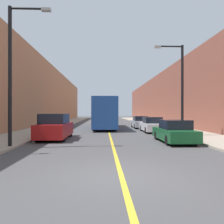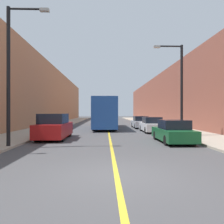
% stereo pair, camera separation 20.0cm
% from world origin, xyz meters
% --- Properties ---
extents(ground_plane, '(200.00, 200.00, 0.00)m').
position_xyz_m(ground_plane, '(0.00, 0.00, 0.00)').
color(ground_plane, '#474749').
extents(sidewalk_left, '(3.80, 72.00, 0.13)m').
position_xyz_m(sidewalk_left, '(-7.21, 30.00, 0.07)').
color(sidewalk_left, '#A89E8C').
rests_on(sidewalk_left, ground).
extents(sidewalk_right, '(3.80, 72.00, 0.13)m').
position_xyz_m(sidewalk_right, '(7.21, 30.00, 0.07)').
color(sidewalk_right, '#A89E8C').
rests_on(sidewalk_right, ground).
extents(building_row_left, '(4.00, 72.00, 9.87)m').
position_xyz_m(building_row_left, '(-11.11, 30.00, 4.94)').
color(building_row_left, '#B2724C').
rests_on(building_row_left, ground).
extents(building_row_right, '(4.00, 72.00, 8.66)m').
position_xyz_m(building_row_right, '(11.11, 30.00, 4.33)').
color(building_row_right, brown).
rests_on(building_row_right, ground).
extents(road_center_line, '(0.16, 72.00, 0.01)m').
position_xyz_m(road_center_line, '(0.00, 30.00, 0.00)').
color(road_center_line, gold).
rests_on(road_center_line, ground).
extents(bus, '(2.59, 11.74, 3.52)m').
position_xyz_m(bus, '(-0.40, 19.86, 1.87)').
color(bus, '#1E4793').
rests_on(bus, ground).
extents(parked_suv_left, '(1.95, 4.89, 1.86)m').
position_xyz_m(parked_suv_left, '(-4.07, 9.31, 0.86)').
color(parked_suv_left, maroon).
rests_on(parked_suv_left, ground).
extents(car_right_near, '(1.84, 4.39, 1.47)m').
position_xyz_m(car_right_near, '(4.07, 7.29, 0.66)').
color(car_right_near, '#145128').
rests_on(car_right_near, ground).
extents(car_right_mid, '(1.80, 4.46, 1.49)m').
position_xyz_m(car_right_mid, '(4.22, 14.54, 0.67)').
color(car_right_mid, silver).
rests_on(car_right_mid, ground).
extents(car_right_far, '(1.80, 4.66, 1.48)m').
position_xyz_m(car_right_far, '(4.03, 20.25, 0.67)').
color(car_right_far, silver).
rests_on(car_right_far, ground).
extents(street_lamp_left, '(2.30, 0.24, 7.57)m').
position_xyz_m(street_lamp_left, '(-5.43, 5.27, 4.41)').
color(street_lamp_left, black).
rests_on(street_lamp_left, sidewalk_left).
extents(street_lamp_right, '(2.30, 0.24, 7.06)m').
position_xyz_m(street_lamp_right, '(5.42, 10.04, 4.15)').
color(street_lamp_right, black).
rests_on(street_lamp_right, sidewalk_right).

